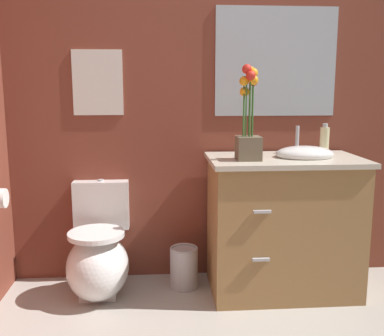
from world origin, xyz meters
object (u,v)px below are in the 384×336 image
(flower_vase, at_px, (249,124))
(trash_bin, at_px, (184,267))
(vanity_cabinet, at_px, (283,223))
(wall_poster, at_px, (98,83))
(wall_mirror, at_px, (276,62))
(toilet, at_px, (99,257))
(soap_bottle, at_px, (324,140))

(flower_vase, xyz_separation_m, trash_bin, (-0.37, 0.16, -0.94))
(vanity_cabinet, distance_m, wall_poster, 1.48)
(wall_mirror, bearing_deg, wall_poster, 180.00)
(toilet, bearing_deg, soap_bottle, 3.24)
(toilet, bearing_deg, vanity_cabinet, -1.31)
(vanity_cabinet, xyz_separation_m, wall_mirror, (-0.00, 0.29, 1.01))
(vanity_cabinet, bearing_deg, wall_poster, 165.77)
(wall_poster, bearing_deg, flower_vase, -22.08)
(flower_vase, height_order, trash_bin, flower_vase)
(wall_mirror, bearing_deg, trash_bin, -161.31)
(vanity_cabinet, distance_m, trash_bin, 0.70)
(vanity_cabinet, distance_m, soap_bottle, 0.59)
(toilet, relative_size, wall_mirror, 0.86)
(vanity_cabinet, relative_size, wall_mirror, 1.30)
(trash_bin, height_order, wall_mirror, wall_mirror)
(toilet, xyz_separation_m, vanity_cabinet, (1.16, -0.03, 0.20))
(toilet, height_order, wall_mirror, wall_mirror)
(wall_poster, relative_size, wall_mirror, 0.52)
(vanity_cabinet, height_order, trash_bin, vanity_cabinet)
(wall_poster, height_order, wall_mirror, wall_mirror)
(soap_bottle, relative_size, wall_poster, 0.48)
(soap_bottle, relative_size, trash_bin, 0.73)
(soap_bottle, bearing_deg, wall_mirror, 146.55)
(flower_vase, distance_m, wall_poster, 1.01)
(trash_bin, bearing_deg, vanity_cabinet, -7.71)
(toilet, distance_m, wall_mirror, 1.69)
(toilet, bearing_deg, wall_poster, 90.00)
(toilet, height_order, soap_bottle, soap_bottle)
(wall_poster, bearing_deg, soap_bottle, -7.37)
(flower_vase, bearing_deg, wall_mirror, 56.23)
(flower_vase, xyz_separation_m, wall_poster, (-0.91, 0.37, 0.24))
(toilet, relative_size, soap_bottle, 3.49)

